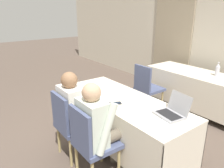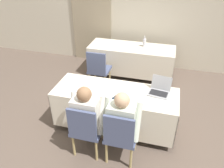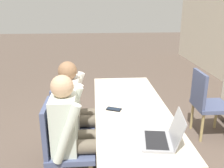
% 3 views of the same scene
% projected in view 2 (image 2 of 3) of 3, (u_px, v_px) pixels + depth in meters
% --- Properties ---
extents(ground_plane, '(24.00, 24.00, 0.00)m').
position_uv_depth(ground_plane, '(115.00, 126.00, 3.84)').
color(ground_plane, brown).
extents(wall_back, '(12.00, 0.06, 2.70)m').
position_uv_depth(wall_back, '(142.00, 13.00, 5.25)').
color(wall_back, beige).
rests_on(wall_back, ground_plane).
extents(curtain_panel, '(1.04, 0.04, 2.65)m').
position_uv_depth(curtain_panel, '(91.00, 11.00, 5.50)').
color(curtain_panel, gray).
rests_on(curtain_panel, ground_plane).
extents(conference_table_near, '(1.98, 0.72, 0.74)m').
position_uv_depth(conference_table_near, '(115.00, 100.00, 3.55)').
color(conference_table_near, beige).
rests_on(conference_table_near, ground_plane).
extents(conference_table_far, '(1.98, 0.72, 0.74)m').
position_uv_depth(conference_table_far, '(131.00, 54.00, 5.13)').
color(conference_table_far, beige).
rests_on(conference_table_far, ground_plane).
extents(laptop, '(0.35, 0.34, 0.24)m').
position_uv_depth(laptop, '(159.00, 90.00, 3.39)').
color(laptop, '#99999E').
rests_on(laptop, conference_table_near).
extents(cell_phone, '(0.13, 0.16, 0.01)m').
position_uv_depth(cell_phone, '(116.00, 98.00, 3.29)').
color(cell_phone, black).
rests_on(cell_phone, conference_table_near).
extents(paper_beside_laptop, '(0.26, 0.33, 0.00)m').
position_uv_depth(paper_beside_laptop, '(76.00, 80.00, 3.76)').
color(paper_beside_laptop, white).
rests_on(paper_beside_laptop, conference_table_near).
extents(paper_centre_table, '(0.31, 0.35, 0.00)m').
position_uv_depth(paper_centre_table, '(162.00, 105.00, 3.15)').
color(paper_centre_table, white).
rests_on(paper_centre_table, conference_table_near).
extents(paper_left_edge, '(0.26, 0.33, 0.00)m').
position_uv_depth(paper_left_edge, '(102.00, 89.00, 3.51)').
color(paper_left_edge, white).
rests_on(paper_left_edge, conference_table_near).
extents(water_bottle, '(0.08, 0.08, 0.25)m').
position_uv_depth(water_bottle, '(144.00, 42.00, 4.99)').
color(water_bottle, '#B7B7C1').
rests_on(water_bottle, conference_table_far).
extents(chair_near_left, '(0.44, 0.44, 0.90)m').
position_uv_depth(chair_near_left, '(86.00, 128.00, 3.09)').
color(chair_near_left, tan).
rests_on(chair_near_left, ground_plane).
extents(chair_near_right, '(0.44, 0.44, 0.90)m').
position_uv_depth(chair_near_right, '(121.00, 135.00, 2.97)').
color(chair_near_right, tan).
rests_on(chair_near_right, ground_plane).
extents(chair_far_spare, '(0.44, 0.44, 0.90)m').
position_uv_depth(chair_far_spare, '(98.00, 68.00, 4.64)').
color(chair_far_spare, tan).
rests_on(chair_far_spare, ground_plane).
extents(person_checkered_shirt, '(0.50, 0.52, 1.16)m').
position_uv_depth(person_checkered_shirt, '(88.00, 115.00, 3.09)').
color(person_checkered_shirt, '#665B4C').
rests_on(person_checkered_shirt, ground_plane).
extents(person_white_shirt, '(0.50, 0.52, 1.16)m').
position_uv_depth(person_white_shirt, '(123.00, 121.00, 2.98)').
color(person_white_shirt, '#665B4C').
rests_on(person_white_shirt, ground_plane).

